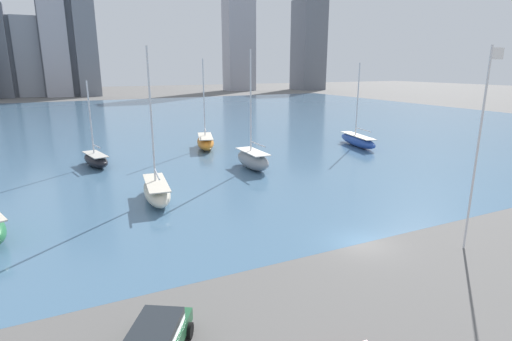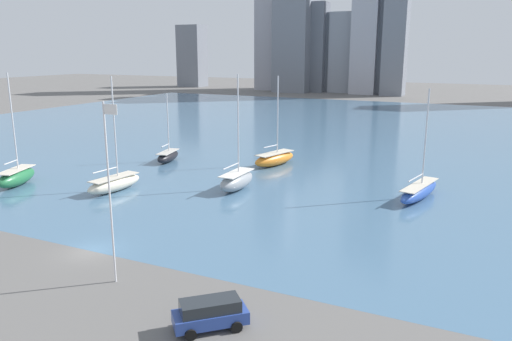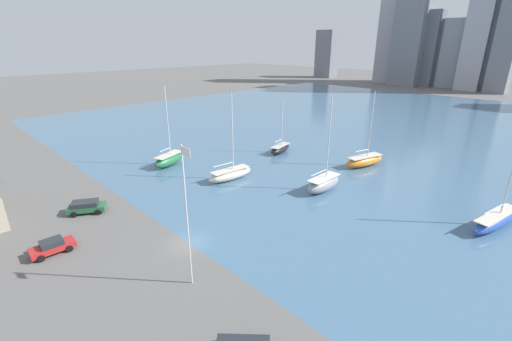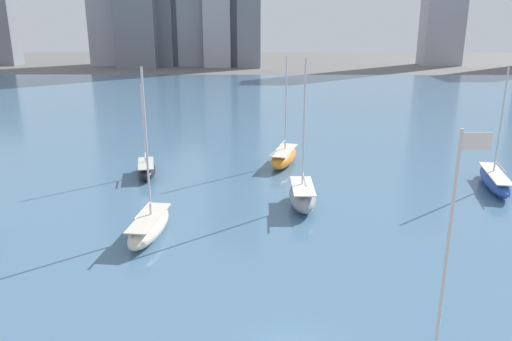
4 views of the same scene
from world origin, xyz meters
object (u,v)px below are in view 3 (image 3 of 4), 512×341
Objects in this scene: parked_wagon_green at (86,206)px; sailboat_green at (169,159)px; parked_sedan_red at (52,246)px; sailboat_orange at (364,161)px; sailboat_gray at (324,183)px; sailboat_blue at (496,220)px; flag_pole at (187,214)px; sailboat_cream at (230,174)px; sailboat_black at (280,149)px.

sailboat_green is at bearing 146.80° from parked_wagon_green.
parked_wagon_green reaches higher than parked_sedan_red.
parked_wagon_green is at bearing 141.91° from parked_sedan_red.
sailboat_gray is (1.15, -14.28, 0.13)m from sailboat_orange.
flag_pole is at bearing -106.82° from sailboat_blue.
sailboat_gray is (-20.78, -5.74, 0.24)m from sailboat_blue.
sailboat_cream is (-13.11, -6.99, -0.18)m from sailboat_gray.
sailboat_blue is 23.53m from sailboat_orange.
sailboat_cream reaches higher than parked_sedan_red.
sailboat_green reaches higher than sailboat_gray.
parked_wagon_green is at bearing -127.58° from sailboat_blue.
flag_pole reaches higher than sailboat_black.
flag_pole reaches higher than sailboat_blue.
sailboat_cream is (3.94, -16.61, 0.12)m from sailboat_black.
sailboat_gray is 0.99× the size of sailboat_green.
parked_wagon_green is (-16.55, -41.99, -0.19)m from sailboat_orange.
parked_sedan_red is 0.87× the size of parked_wagon_green.
parked_wagon_green is at bearing -96.46° from sailboat_cream.
flag_pole is 41.78m from sailboat_black.
sailboat_green is at bearing -119.49° from sailboat_orange.
sailboat_gray is (-3.68, 26.11, -5.97)m from flag_pole.
parked_sedan_red is (-9.56, -47.98, -0.27)m from sailboat_orange.
flag_pole is 3.08× the size of parked_sedan_red.
parked_sedan_red is (15.41, -23.41, -0.37)m from sailboat_green.
sailboat_blue reaches higher than parked_sedan_red.
sailboat_green is (-24.97, -24.57, 0.10)m from sailboat_orange.
sailboat_green reaches higher than parked_wagon_green.
sailboat_cream is 2.78× the size of parked_wagon_green.
sailboat_orange is at bearing 94.58° from sailboat_gray.
flag_pole is 26.18m from sailboat_cream.
sailboat_orange is at bearing 25.68° from sailboat_green.
flag_pole is 2.68× the size of parked_wagon_green.
sailboat_black is at bearing 120.13° from flag_pole.
sailboat_black is 19.58m from sailboat_gray.
parked_sedan_red is (-14.39, -7.58, -6.37)m from flag_pole.
sailboat_gray is at bearing -41.80° from sailboat_black.
sailboat_green reaches higher than flag_pole.
sailboat_blue is (37.83, -3.88, 0.06)m from sailboat_black.
sailboat_blue is 50.46m from parked_sedan_red.
parked_sedan_red is (-10.71, -33.69, -0.40)m from sailboat_gray.
sailboat_cream is at bearing -89.03° from sailboat_black.
sailboat_orange is 24.41m from sailboat_cream.
sailboat_black is at bearing 109.35° from sailboat_cream.
sailboat_blue is 0.96× the size of sailboat_orange.
sailboat_gray is at bearing 88.44° from parked_wagon_green.
sailboat_blue is at bearing 26.59° from sailboat_cream.
parked_sedan_red is (-31.49, -39.43, -0.17)m from sailboat_blue.
parked_wagon_green is (-4.58, -20.72, -0.14)m from sailboat_cream.
sailboat_cream is 13.42m from sailboat_green.
sailboat_black is 37.33m from parked_wagon_green.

